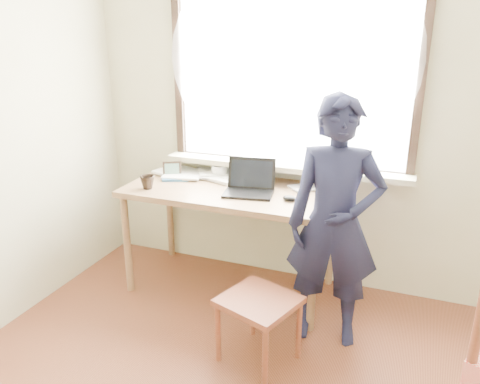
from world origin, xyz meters
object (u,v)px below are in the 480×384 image
at_px(laptop, 250,185).
at_px(work_chair, 259,308).
at_px(desk, 230,199).
at_px(mug_white, 220,171).
at_px(person, 335,224).
at_px(mug_dark, 147,182).

height_order(laptop, work_chair, laptop).
height_order(desk, work_chair, desk).
height_order(mug_white, work_chair, mug_white).
height_order(mug_white, person, person).
relative_size(desk, work_chair, 2.94).
distance_m(desk, laptop, 0.21).
xyz_separation_m(desk, laptop, (0.16, -0.03, 0.14)).
distance_m(laptop, mug_dark, 0.74).
distance_m(mug_white, mug_dark, 0.58).
bearing_deg(desk, mug_white, 129.36).
relative_size(mug_white, mug_dark, 1.19).
xyz_separation_m(laptop, person, (0.65, -0.30, -0.08)).
relative_size(desk, laptop, 3.99).
bearing_deg(mug_dark, mug_white, 49.41).
bearing_deg(laptop, mug_dark, -165.17).
height_order(laptop, mug_dark, laptop).
bearing_deg(person, laptop, 148.22).
relative_size(mug_dark, work_chair, 0.20).
bearing_deg(person, work_chair, -138.20).
xyz_separation_m(desk, work_chair, (0.47, -0.72, -0.37)).
bearing_deg(mug_dark, laptop, 14.83).
xyz_separation_m(desk, mug_dark, (-0.55, -0.22, 0.13)).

